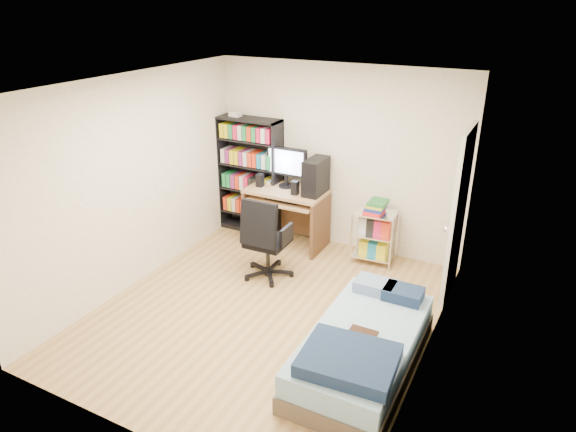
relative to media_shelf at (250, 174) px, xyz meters
The scene contains 7 objects.
room 2.28m from the media_shelf, 54.77° to the right, with size 3.58×4.08×2.58m.
media_shelf is the anchor object (origin of this frame).
computer_desk 0.83m from the media_shelf, 10.13° to the right, with size 1.09×0.63×1.38m.
office_chair 1.56m from the media_shelf, 51.59° to the right, with size 0.65×0.65×1.07m.
wire_cart 2.00m from the media_shelf, ahead, with size 0.57×0.43×0.87m.
bed 3.48m from the media_shelf, 41.26° to the right, with size 0.92×1.84×0.53m.
door 3.06m from the media_shelf, ahead, with size 0.12×0.80×2.00m.
Camera 1 is at (2.45, -4.21, 3.26)m, focal length 32.00 mm.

